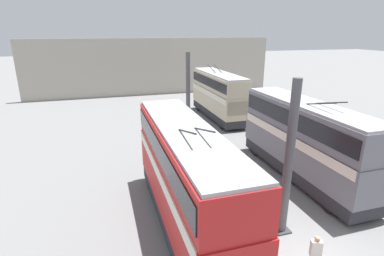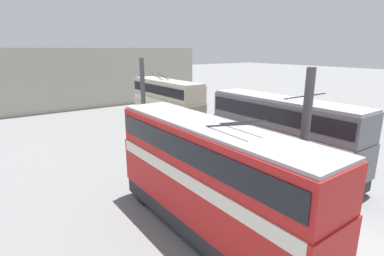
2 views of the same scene
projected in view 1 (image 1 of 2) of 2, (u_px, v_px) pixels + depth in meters
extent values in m
cube|color=#A8A093|center=(154.00, 67.00, 43.61)|extent=(0.50, 36.00, 8.09)
cylinder|color=#4C4C51|center=(289.00, 161.00, 13.15)|extent=(0.40, 0.40, 7.27)
cube|color=#333338|center=(281.00, 230.00, 14.27)|extent=(0.72, 0.72, 0.08)
cylinder|color=#4C4C51|center=(188.00, 93.00, 27.61)|extent=(0.40, 0.40, 7.27)
cube|color=#333338|center=(188.00, 129.00, 28.73)|extent=(0.72, 0.72, 0.08)
cylinder|color=black|center=(280.00, 146.00, 23.39)|extent=(0.95, 0.30, 0.95)
cylinder|color=black|center=(256.00, 149.00, 22.81)|extent=(0.95, 0.30, 0.95)
cylinder|color=black|center=(362.00, 198.00, 16.13)|extent=(0.95, 0.30, 0.95)
cylinder|color=black|center=(330.00, 204.00, 15.55)|extent=(0.95, 0.30, 0.95)
cube|color=#28282D|center=(301.00, 168.00, 19.33)|extent=(10.76, 2.45, 0.76)
cube|color=slate|center=(304.00, 148.00, 18.89)|extent=(10.98, 2.50, 2.04)
cube|color=silver|center=(305.00, 136.00, 18.66)|extent=(10.65, 2.54, 0.55)
cube|color=slate|center=(307.00, 119.00, 18.31)|extent=(10.87, 2.42, 1.73)
cube|color=black|center=(307.00, 118.00, 18.28)|extent=(10.54, 2.51, 0.95)
cube|color=#9E9EA3|center=(309.00, 104.00, 18.02)|extent=(10.76, 2.25, 0.14)
cube|color=black|center=(261.00, 121.00, 23.77)|extent=(0.12, 2.30, 1.31)
cylinder|color=#282828|center=(331.00, 103.00, 16.75)|extent=(2.35, 0.07, 0.65)
cylinder|color=#282828|center=(320.00, 104.00, 16.56)|extent=(2.35, 0.07, 0.65)
cylinder|color=black|center=(242.00, 122.00, 29.49)|extent=(1.02, 0.30, 1.02)
cylinder|color=black|center=(222.00, 124.00, 28.91)|extent=(1.02, 0.30, 1.02)
cylinder|color=black|center=(215.00, 105.00, 36.10)|extent=(1.02, 0.30, 1.02)
cylinder|color=black|center=(199.00, 106.00, 35.52)|extent=(1.02, 0.30, 1.02)
cube|color=#28282D|center=(218.00, 112.00, 32.54)|extent=(10.06, 2.45, 0.78)
cube|color=beige|center=(218.00, 99.00, 32.10)|extent=(10.27, 2.50, 2.05)
cube|color=silver|center=(218.00, 92.00, 31.87)|extent=(9.96, 2.54, 0.55)
cube|color=beige|center=(219.00, 82.00, 31.53)|extent=(10.17, 2.42, 1.63)
cube|color=black|center=(219.00, 81.00, 31.51)|extent=(9.86, 2.51, 0.89)
cube|color=#9E9EA3|center=(219.00, 73.00, 31.26)|extent=(10.06, 2.25, 0.14)
cube|color=black|center=(239.00, 108.00, 27.43)|extent=(0.12, 2.30, 1.31)
cylinder|color=#282828|center=(218.00, 68.00, 32.41)|extent=(2.35, 0.07, 0.65)
cylinder|color=#282828|center=(212.00, 69.00, 32.22)|extent=(2.35, 0.07, 0.65)
cylinder|color=black|center=(184.00, 176.00, 18.54)|extent=(0.95, 0.30, 0.95)
cylinder|color=black|center=(150.00, 181.00, 17.96)|extent=(0.95, 0.30, 0.95)
cube|color=#28282D|center=(186.00, 216.00, 14.33)|extent=(11.08, 2.45, 0.76)
cube|color=red|center=(186.00, 188.00, 13.86)|extent=(11.31, 2.50, 2.26)
cube|color=silver|center=(186.00, 171.00, 13.60)|extent=(10.97, 2.54, 0.55)
cube|color=red|center=(186.00, 148.00, 13.25)|extent=(11.19, 2.42, 1.68)
cube|color=black|center=(186.00, 146.00, 13.23)|extent=(10.85, 2.51, 0.92)
cube|color=#9E9EA3|center=(185.00, 129.00, 12.97)|extent=(11.08, 2.25, 0.14)
cube|color=black|center=(162.00, 142.00, 18.88)|extent=(0.12, 2.30, 1.45)
cylinder|color=#282828|center=(204.00, 130.00, 11.67)|extent=(2.35, 0.07, 0.65)
cylinder|color=#282828|center=(187.00, 132.00, 11.48)|extent=(2.35, 0.07, 0.65)
cube|color=beige|center=(316.00, 248.00, 11.52)|extent=(0.37, 0.48, 0.67)
sphere|color=#A37A5B|center=(318.00, 239.00, 11.38)|extent=(0.22, 0.22, 0.22)
cube|color=#2D2D33|center=(204.00, 140.00, 25.06)|extent=(0.36, 0.33, 0.72)
cube|color=tan|center=(204.00, 132.00, 24.85)|extent=(0.48, 0.43, 0.62)
sphere|color=tan|center=(204.00, 128.00, 24.72)|extent=(0.20, 0.20, 0.20)
cylinder|color=#B28E23|center=(180.00, 143.00, 24.03)|extent=(0.54, 0.54, 0.90)
cylinder|color=#B28E23|center=(180.00, 143.00, 24.03)|extent=(0.56, 0.56, 0.04)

